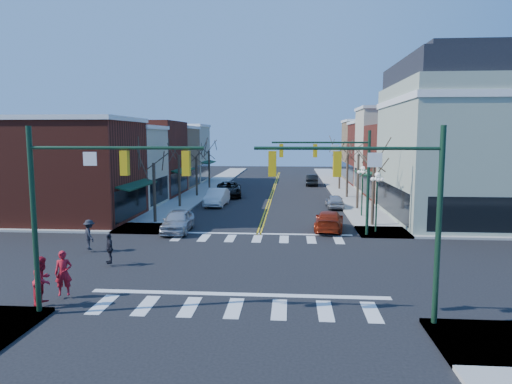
% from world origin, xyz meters
% --- Properties ---
extents(ground, '(160.00, 160.00, 0.00)m').
position_xyz_m(ground, '(0.00, 0.00, 0.00)').
color(ground, black).
rests_on(ground, ground).
extents(sidewalk_left, '(3.50, 70.00, 0.15)m').
position_xyz_m(sidewalk_left, '(-8.75, 20.00, 0.07)').
color(sidewalk_left, '#9E9B93').
rests_on(sidewalk_left, ground).
extents(sidewalk_right, '(3.50, 70.00, 0.15)m').
position_xyz_m(sidewalk_right, '(8.75, 20.00, 0.07)').
color(sidewalk_right, '#9E9B93').
rests_on(sidewalk_right, ground).
extents(bldg_left_brick_a, '(10.00, 8.50, 8.00)m').
position_xyz_m(bldg_left_brick_a, '(-15.50, 11.75, 4.00)').
color(bldg_left_brick_a, maroon).
rests_on(bldg_left_brick_a, ground).
extents(bldg_left_stucco_a, '(10.00, 7.00, 7.50)m').
position_xyz_m(bldg_left_stucco_a, '(-15.50, 19.50, 3.75)').
color(bldg_left_stucco_a, '#B8B398').
rests_on(bldg_left_stucco_a, ground).
extents(bldg_left_brick_b, '(10.00, 9.00, 8.50)m').
position_xyz_m(bldg_left_brick_b, '(-15.50, 27.50, 4.25)').
color(bldg_left_brick_b, maroon).
rests_on(bldg_left_brick_b, ground).
extents(bldg_left_tan, '(10.00, 7.50, 7.80)m').
position_xyz_m(bldg_left_tan, '(-15.50, 35.75, 3.90)').
color(bldg_left_tan, '#A07F58').
rests_on(bldg_left_tan, ground).
extents(bldg_left_stucco_b, '(10.00, 8.00, 8.20)m').
position_xyz_m(bldg_left_stucco_b, '(-15.50, 43.50, 4.10)').
color(bldg_left_stucco_b, '#B8B398').
rests_on(bldg_left_stucco_b, ground).
extents(bldg_right_brick_a, '(10.00, 8.50, 8.00)m').
position_xyz_m(bldg_right_brick_a, '(15.50, 25.75, 4.00)').
color(bldg_right_brick_a, maroon).
rests_on(bldg_right_brick_a, ground).
extents(bldg_right_stucco, '(10.00, 7.00, 10.00)m').
position_xyz_m(bldg_right_stucco, '(15.50, 33.50, 5.00)').
color(bldg_right_stucco, '#B8B398').
rests_on(bldg_right_stucco, ground).
extents(bldg_right_brick_b, '(10.00, 8.00, 8.50)m').
position_xyz_m(bldg_right_brick_b, '(15.50, 41.00, 4.25)').
color(bldg_right_brick_b, maroon).
rests_on(bldg_right_brick_b, ground).
extents(bldg_right_tan, '(10.00, 8.00, 9.00)m').
position_xyz_m(bldg_right_tan, '(15.50, 49.00, 4.50)').
color(bldg_right_tan, '#A07F58').
rests_on(bldg_right_tan, ground).
extents(victorian_corner, '(12.25, 14.25, 13.30)m').
position_xyz_m(victorian_corner, '(16.50, 14.50, 6.66)').
color(victorian_corner, '#96A38D').
rests_on(victorian_corner, ground).
extents(traffic_mast_near_left, '(6.60, 0.28, 7.20)m').
position_xyz_m(traffic_mast_near_left, '(-5.55, -7.40, 4.71)').
color(traffic_mast_near_left, '#14331E').
rests_on(traffic_mast_near_left, ground).
extents(traffic_mast_near_right, '(6.60, 0.28, 7.20)m').
position_xyz_m(traffic_mast_near_right, '(5.55, -7.40, 4.71)').
color(traffic_mast_near_right, '#14331E').
rests_on(traffic_mast_near_right, ground).
extents(traffic_mast_far_right, '(6.60, 0.28, 7.20)m').
position_xyz_m(traffic_mast_far_right, '(5.55, 7.40, 4.71)').
color(traffic_mast_far_right, '#14331E').
rests_on(traffic_mast_far_right, ground).
extents(lamppost_corner, '(0.36, 0.36, 4.33)m').
position_xyz_m(lamppost_corner, '(8.20, 8.50, 2.96)').
color(lamppost_corner, '#14331E').
rests_on(lamppost_corner, ground).
extents(lamppost_midblock, '(0.36, 0.36, 4.33)m').
position_xyz_m(lamppost_midblock, '(8.20, 15.00, 2.96)').
color(lamppost_midblock, '#14331E').
rests_on(lamppost_midblock, ground).
extents(tree_left_a, '(0.24, 0.24, 4.76)m').
position_xyz_m(tree_left_a, '(-8.40, 11.00, 2.38)').
color(tree_left_a, '#382B21').
rests_on(tree_left_a, ground).
extents(tree_left_b, '(0.24, 0.24, 5.04)m').
position_xyz_m(tree_left_b, '(-8.40, 19.00, 2.52)').
color(tree_left_b, '#382B21').
rests_on(tree_left_b, ground).
extents(tree_left_c, '(0.24, 0.24, 4.55)m').
position_xyz_m(tree_left_c, '(-8.40, 27.00, 2.27)').
color(tree_left_c, '#382B21').
rests_on(tree_left_c, ground).
extents(tree_left_d, '(0.24, 0.24, 4.90)m').
position_xyz_m(tree_left_d, '(-8.40, 35.00, 2.45)').
color(tree_left_d, '#382B21').
rests_on(tree_left_d, ground).
extents(tree_right_a, '(0.24, 0.24, 4.62)m').
position_xyz_m(tree_right_a, '(8.40, 11.00, 2.31)').
color(tree_right_a, '#382B21').
rests_on(tree_right_a, ground).
extents(tree_right_b, '(0.24, 0.24, 5.18)m').
position_xyz_m(tree_right_b, '(8.40, 19.00, 2.59)').
color(tree_right_b, '#382B21').
rests_on(tree_right_b, ground).
extents(tree_right_c, '(0.24, 0.24, 4.83)m').
position_xyz_m(tree_right_c, '(8.40, 27.00, 2.42)').
color(tree_right_c, '#382B21').
rests_on(tree_right_c, ground).
extents(tree_right_d, '(0.24, 0.24, 4.97)m').
position_xyz_m(tree_right_d, '(8.40, 35.00, 2.48)').
color(tree_right_d, '#382B21').
rests_on(tree_right_d, ground).
extents(car_left_near, '(2.05, 4.73, 1.59)m').
position_xyz_m(car_left_near, '(-5.83, 8.00, 0.79)').
color(car_left_near, '#B9BABF').
rests_on(car_left_near, ground).
extents(car_left_mid, '(1.97, 5.11, 1.66)m').
position_xyz_m(car_left_mid, '(-5.05, 20.56, 0.83)').
color(car_left_mid, white).
rests_on(car_left_mid, ground).
extents(car_left_far, '(3.49, 6.38, 1.70)m').
position_xyz_m(car_left_far, '(-4.80, 27.23, 0.85)').
color(car_left_far, black).
rests_on(car_left_far, ground).
extents(car_right_near, '(2.55, 5.09, 1.42)m').
position_xyz_m(car_right_near, '(5.01, 9.43, 0.71)').
color(car_right_near, maroon).
rests_on(car_right_near, ground).
extents(car_right_mid, '(1.62, 3.93, 1.33)m').
position_xyz_m(car_right_mid, '(6.40, 19.78, 0.67)').
color(car_right_mid, '#ACACB1').
rests_on(car_right_mid, ground).
extents(car_right_far, '(1.69, 4.65, 1.52)m').
position_xyz_m(car_right_far, '(5.11, 39.95, 0.76)').
color(car_right_far, black).
rests_on(car_right_far, ground).
extents(pedestrian_red_a, '(0.80, 0.66, 1.90)m').
position_xyz_m(pedestrian_red_a, '(-7.30, -5.62, 1.10)').
color(pedestrian_red_a, '#AB121F').
rests_on(pedestrian_red_a, sidewalk_left).
extents(pedestrian_red_b, '(0.75, 0.96, 1.94)m').
position_xyz_m(pedestrian_red_b, '(-7.62, -6.67, 1.12)').
color(pedestrian_red_b, red).
rests_on(pedestrian_red_b, sidewalk_left).
extents(pedestrian_dark_a, '(0.82, 0.99, 1.58)m').
position_xyz_m(pedestrian_dark_a, '(-7.30, -0.76, 0.94)').
color(pedestrian_dark_a, black).
rests_on(pedestrian_dark_a, sidewalk_left).
extents(pedestrian_dark_b, '(1.24, 1.32, 1.79)m').
position_xyz_m(pedestrian_dark_b, '(-9.63, 2.01, 1.04)').
color(pedestrian_dark_b, black).
rests_on(pedestrian_dark_b, sidewalk_left).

